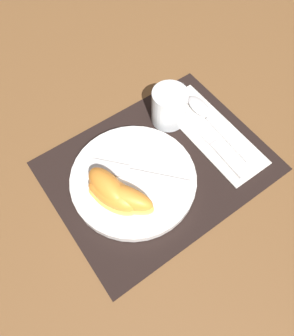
% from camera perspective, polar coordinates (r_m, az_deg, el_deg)
% --- Properties ---
extents(ground_plane, '(3.00, 3.00, 0.00)m').
position_cam_1_polar(ground_plane, '(0.64, 2.06, 0.30)').
color(ground_plane, brown).
extents(placemat, '(0.41, 0.31, 0.00)m').
position_cam_1_polar(placemat, '(0.64, 2.07, 0.39)').
color(placemat, black).
rests_on(placemat, ground_plane).
extents(plate, '(0.24, 0.24, 0.02)m').
position_cam_1_polar(plate, '(0.61, -2.51, -1.81)').
color(plate, white).
rests_on(plate, placemat).
extents(juice_glass, '(0.07, 0.07, 0.08)m').
position_cam_1_polar(juice_glass, '(0.67, 3.85, 10.34)').
color(juice_glass, silver).
rests_on(juice_glass, placemat).
extents(napkin, '(0.09, 0.25, 0.00)m').
position_cam_1_polar(napkin, '(0.69, 11.16, 6.12)').
color(napkin, white).
rests_on(napkin, placemat).
extents(knife, '(0.03, 0.23, 0.01)m').
position_cam_1_polar(knife, '(0.68, 10.55, 5.31)').
color(knife, silver).
rests_on(knife, napkin).
extents(spoon, '(0.04, 0.19, 0.01)m').
position_cam_1_polar(spoon, '(0.71, 10.31, 9.15)').
color(spoon, silver).
rests_on(spoon, napkin).
extents(fork, '(0.14, 0.16, 0.00)m').
position_cam_1_polar(fork, '(0.61, -2.51, -0.85)').
color(fork, silver).
rests_on(fork, plate).
extents(citrus_wedge_0, '(0.06, 0.10, 0.05)m').
position_cam_1_polar(citrus_wedge_0, '(0.58, -7.04, -3.15)').
color(citrus_wedge_0, '#F7C656').
rests_on(citrus_wedge_0, plate).
extents(citrus_wedge_1, '(0.09, 0.12, 0.04)m').
position_cam_1_polar(citrus_wedge_1, '(0.57, -5.88, -4.48)').
color(citrus_wedge_1, '#F7C656').
rests_on(citrus_wedge_1, plate).
extents(citrus_wedge_2, '(0.11, 0.13, 0.04)m').
position_cam_1_polar(citrus_wedge_2, '(0.57, -4.66, -4.90)').
color(citrus_wedge_2, '#F7C656').
rests_on(citrus_wedge_2, plate).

